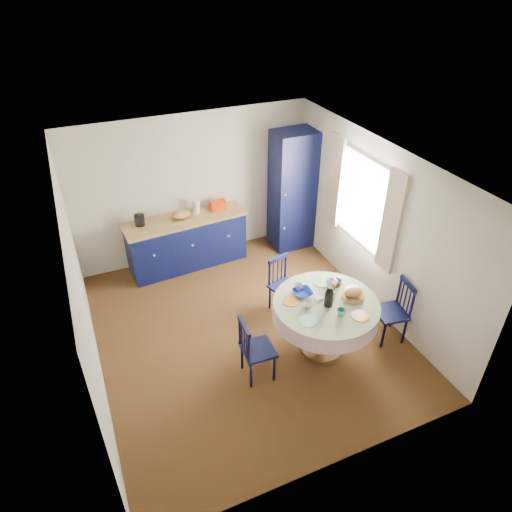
# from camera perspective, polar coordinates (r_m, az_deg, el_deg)

# --- Properties ---
(floor) EXTENTS (4.50, 4.50, 0.00)m
(floor) POSITION_cam_1_polar(r_m,az_deg,el_deg) (6.60, -1.25, -9.28)
(floor) COLOR black
(floor) RESTS_ON ground
(ceiling) EXTENTS (4.50, 4.50, 0.00)m
(ceiling) POSITION_cam_1_polar(r_m,az_deg,el_deg) (5.23, -1.60, 11.17)
(ceiling) COLOR white
(ceiling) RESTS_ON wall_back
(wall_back) EXTENTS (4.00, 0.02, 2.50)m
(wall_back) POSITION_cam_1_polar(r_m,az_deg,el_deg) (7.69, -7.84, 8.39)
(wall_back) COLOR beige
(wall_back) RESTS_ON floor
(wall_left) EXTENTS (0.02, 4.50, 2.50)m
(wall_left) POSITION_cam_1_polar(r_m,az_deg,el_deg) (5.55, -20.97, -4.85)
(wall_left) COLOR beige
(wall_left) RESTS_ON floor
(wall_right) EXTENTS (0.02, 4.50, 2.50)m
(wall_right) POSITION_cam_1_polar(r_m,az_deg,el_deg) (6.71, 14.63, 3.56)
(wall_right) COLOR beige
(wall_right) RESTS_ON floor
(window) EXTENTS (0.10, 1.74, 1.45)m
(window) POSITION_cam_1_polar(r_m,az_deg,el_deg) (6.77, 13.16, 6.68)
(window) COLOR white
(window) RESTS_ON wall_right
(kitchen_counter) EXTENTS (2.04, 0.76, 1.14)m
(kitchen_counter) POSITION_cam_1_polar(r_m,az_deg,el_deg) (7.76, -8.65, 1.93)
(kitchen_counter) COLOR black
(kitchen_counter) RESTS_ON floor
(pantry_cabinet) EXTENTS (0.75, 0.55, 2.12)m
(pantry_cabinet) POSITION_cam_1_polar(r_m,az_deg,el_deg) (7.99, 4.67, 8.11)
(pantry_cabinet) COLOR black
(pantry_cabinet) RESTS_ON floor
(dining_table) EXTENTS (1.35, 1.35, 1.10)m
(dining_table) POSITION_cam_1_polar(r_m,az_deg,el_deg) (5.94, 8.74, -6.68)
(dining_table) COLOR #553018
(dining_table) RESTS_ON floor
(chair_left) EXTENTS (0.40, 0.42, 0.90)m
(chair_left) POSITION_cam_1_polar(r_m,az_deg,el_deg) (5.70, -0.14, -11.54)
(chair_left) COLOR black
(chair_left) RESTS_ON floor
(chair_far) EXTENTS (0.47, 0.46, 0.86)m
(chair_far) POSITION_cam_1_polar(r_m,az_deg,el_deg) (6.72, 3.39, -3.57)
(chair_far) COLOR black
(chair_far) RESTS_ON floor
(chair_right) EXTENTS (0.45, 0.47, 0.92)m
(chair_right) POSITION_cam_1_polar(r_m,az_deg,el_deg) (6.48, 16.83, -6.56)
(chair_right) COLOR black
(chair_right) RESTS_ON floor
(mug_a) EXTENTS (0.13, 0.13, 0.10)m
(mug_a) POSITION_cam_1_polar(r_m,az_deg,el_deg) (5.72, 6.56, -5.99)
(mug_a) COLOR silver
(mug_a) RESTS_ON dining_table
(mug_b) EXTENTS (0.10, 0.10, 0.10)m
(mug_b) POSITION_cam_1_polar(r_m,az_deg,el_deg) (5.66, 10.59, -6.97)
(mug_b) COLOR #347775
(mug_b) RESTS_ON dining_table
(mug_c) EXTENTS (0.13, 0.13, 0.10)m
(mug_c) POSITION_cam_1_polar(r_m,az_deg,el_deg) (6.10, 10.03, -3.39)
(mug_c) COLOR black
(mug_c) RESTS_ON dining_table
(mug_d) EXTENTS (0.11, 0.11, 0.10)m
(mug_d) POSITION_cam_1_polar(r_m,az_deg,el_deg) (5.98, 5.29, -3.88)
(mug_d) COLOR silver
(mug_d) RESTS_ON dining_table
(cobalt_bowl) EXTENTS (0.25, 0.25, 0.06)m
(cobalt_bowl) POSITION_cam_1_polar(r_m,az_deg,el_deg) (5.92, 5.87, -4.59)
(cobalt_bowl) COLOR navy
(cobalt_bowl) RESTS_ON dining_table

